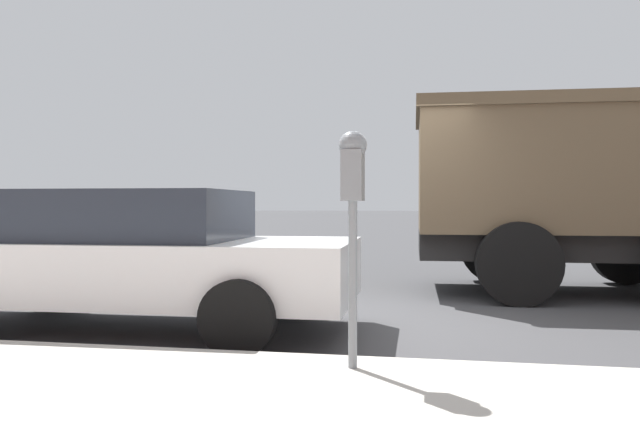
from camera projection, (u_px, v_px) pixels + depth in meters
name	position (u px, v px, depth m)	size (l,w,h in m)	color
ground_plane	(361.00, 320.00, 6.73)	(220.00, 220.00, 0.00)	#424244
parking_meter	(353.00, 187.00, 4.18)	(0.21, 0.19, 1.59)	gray
car_white	(126.00, 255.00, 6.23)	(2.11, 4.49, 1.39)	silver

